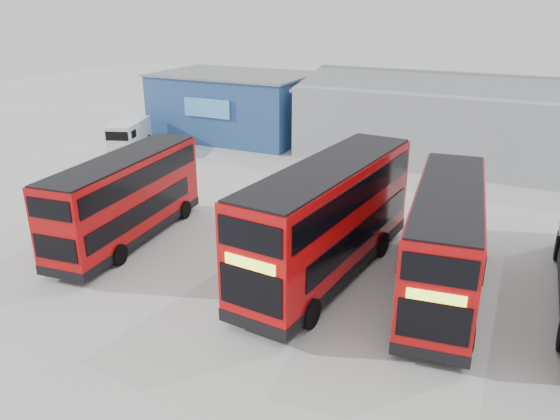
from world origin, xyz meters
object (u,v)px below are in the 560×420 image
(double_decker_left, at_px, (126,200))
(panel_van, at_px, (129,133))
(maintenance_shed, at_px, (528,125))
(double_decker_right, at_px, (444,243))
(double_decker_centre, at_px, (328,221))
(office_block, at_px, (235,105))

(double_decker_left, bearing_deg, panel_van, -55.89)
(maintenance_shed, height_order, double_decker_right, maintenance_shed)
(double_decker_left, height_order, double_decker_centre, double_decker_centre)
(double_decker_right, bearing_deg, double_decker_left, 178.07)
(office_block, relative_size, double_decker_left, 1.27)
(double_decker_left, distance_m, double_decker_right, 14.14)
(office_block, height_order, maintenance_shed, maintenance_shed)
(office_block, bearing_deg, double_decker_right, -43.38)
(double_decker_left, xyz_separation_m, double_decker_centre, (9.60, 0.84, 0.34))
(office_block, relative_size, double_decker_right, 1.20)
(office_block, xyz_separation_m, double_decker_right, (20.32, -19.20, -0.47))
(double_decker_centre, bearing_deg, panel_van, 154.22)
(office_block, distance_m, panel_van, 8.83)
(panel_van, bearing_deg, double_decker_right, -45.45)
(double_decker_left, bearing_deg, double_decker_centre, 178.73)
(double_decker_left, bearing_deg, double_decker_right, 178.86)
(maintenance_shed, distance_m, double_decker_right, 21.28)
(panel_van, bearing_deg, double_decker_centre, -50.86)
(double_decker_left, distance_m, double_decker_centre, 9.65)
(double_decker_left, bearing_deg, maintenance_shed, -131.32)
(maintenance_shed, relative_size, double_decker_left, 3.14)
(maintenance_shed, bearing_deg, double_decker_right, -94.53)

